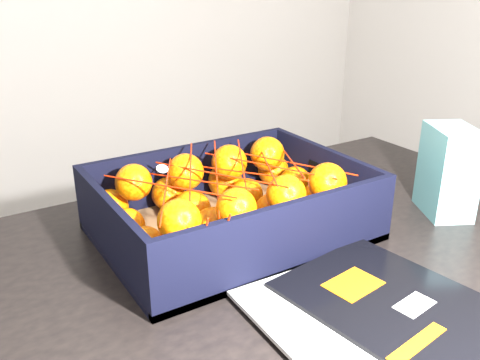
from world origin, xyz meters
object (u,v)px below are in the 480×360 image
produce_crate (231,215)px  retail_carton (448,171)px  magazine_stack (375,314)px  table (281,312)px

produce_crate → retail_carton: retail_carton is taller
magazine_stack → retail_carton: retail_carton is taller
table → produce_crate: produce_crate is taller
table → retail_carton: size_ratio=7.24×
table → magazine_stack: 0.22m
table → magazine_stack: size_ratio=3.89×
table → magazine_stack: magazine_stack is taller
table → produce_crate: size_ratio=2.78×
magazine_stack → produce_crate: bearing=96.4°
produce_crate → retail_carton: bearing=-20.0°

